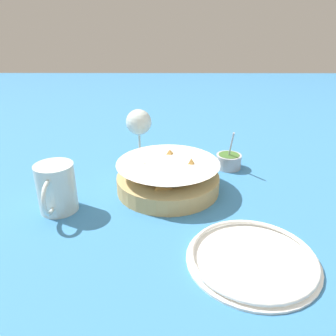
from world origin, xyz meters
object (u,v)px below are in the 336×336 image
Objects in this scene: beer_mug at (57,190)px; food_basket at (168,178)px; sauce_cup at (229,160)px; wine_glass at (139,124)px; side_plate at (252,258)px.

food_basket is at bearing 111.73° from beer_mug.
sauce_cup reaches higher than food_basket.
beer_mug is (0.10, -0.25, 0.02)m from food_basket.
beer_mug is (0.30, -0.16, -0.06)m from wine_glass.
beer_mug is at bearing -60.87° from sauce_cup.
wine_glass is 0.66× the size of side_plate.
side_plate is (0.41, -0.02, -0.02)m from sauce_cup.
sauce_cup is 0.29m from wine_glass.
sauce_cup is 0.95× the size of beer_mug.
food_basket is at bearing 23.36° from wine_glass.
side_plate is at bearing 66.69° from beer_mug.
wine_glass is 0.35m from beer_mug.
beer_mug is (0.23, -0.42, 0.03)m from sauce_cup.
food_basket reaches higher than side_plate.
side_plate is (0.17, 0.40, -0.04)m from beer_mug.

